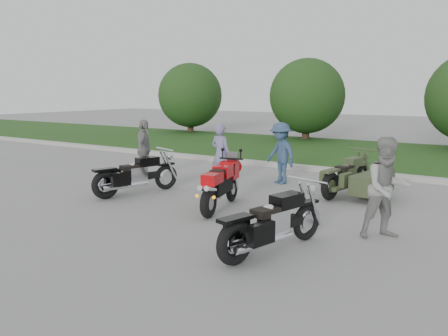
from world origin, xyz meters
The scene contains 13 objects.
ground centered at (0.00, 0.00, 0.00)m, with size 80.00×80.00×0.00m, color gray.
curb centered at (0.00, 6.00, 0.07)m, with size 60.00×0.30×0.15m, color #A8A59E.
grass_strip centered at (0.00, 10.15, 0.07)m, with size 60.00×8.00×0.14m, color #294F1B.
tree_far_left centered at (-10.00, 13.50, 2.19)m, with size 3.60×3.60×4.00m.
tree_mid_left centered at (-3.00, 13.50, 2.19)m, with size 3.60×3.60×4.00m.
sportbike_red centered at (0.22, 0.73, 0.55)m, with size 0.63×1.95×0.93m.
cruiser_left centered at (-2.25, 0.77, 0.44)m, with size 0.87×2.17×0.86m.
cruiser_right centered at (2.19, -0.96, 0.44)m, with size 0.78×2.18×0.86m.
cruiser_sidecar centered at (2.39, 3.33, 0.40)m, with size 1.32×2.19×0.85m.
person_stripe centered at (-1.15, 2.88, 0.80)m, with size 0.58×0.38×1.60m, color slate.
person_grey centered at (3.50, 0.72, 0.85)m, with size 0.82×0.64×1.70m, color gray.
person_denim centered at (0.15, 3.79, 0.81)m, with size 1.05×0.60×1.63m, color #324B6A.
person_back centered at (-3.35, 2.35, 0.83)m, with size 0.97×0.41×1.66m, color gray.
Camera 1 is at (4.97, -6.67, 2.43)m, focal length 35.00 mm.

